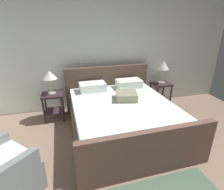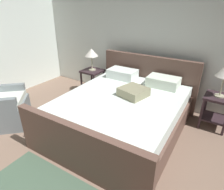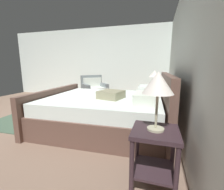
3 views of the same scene
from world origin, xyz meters
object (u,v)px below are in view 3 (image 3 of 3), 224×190
(bed, at_px, (107,111))
(armchair, at_px, (94,92))
(nightstand_right, at_px, (154,149))
(nightstand_left, at_px, (153,97))
(table_lamp_left, at_px, (155,74))
(table_lamp_right, at_px, (158,84))

(bed, xyz_separation_m, armchair, (-1.88, -1.08, 0.01))
(nightstand_right, relative_size, armchair, 0.59)
(nightstand_left, height_order, armchair, armchair)
(bed, xyz_separation_m, table_lamp_left, (-1.32, 0.83, 0.66))
(table_lamp_right, height_order, table_lamp_left, table_lamp_right)
(table_lamp_right, relative_size, armchair, 0.54)
(bed, bearing_deg, table_lamp_right, 35.18)
(bed, height_order, armchair, bed)
(table_lamp_right, xyz_separation_m, armchair, (-3.20, -2.01, -0.69))
(nightstand_left, bearing_deg, table_lamp_right, 2.12)
(table_lamp_left, bearing_deg, bed, -32.27)
(table_lamp_right, relative_size, nightstand_left, 0.93)
(table_lamp_right, relative_size, table_lamp_left, 1.11)
(bed, distance_m, table_lamp_right, 1.76)
(table_lamp_left, relative_size, armchair, 0.49)
(table_lamp_left, bearing_deg, nightstand_right, 2.12)
(nightstand_right, bearing_deg, nightstand_left, -177.88)
(bed, distance_m, armchair, 2.16)
(nightstand_right, bearing_deg, armchair, -147.87)
(nightstand_left, height_order, table_lamp_left, table_lamp_left)
(nightstand_left, distance_m, table_lamp_left, 0.59)
(table_lamp_right, height_order, nightstand_left, table_lamp_right)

